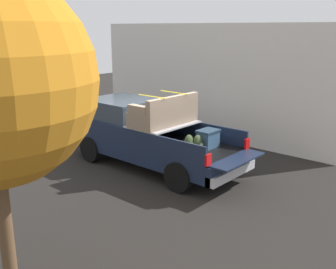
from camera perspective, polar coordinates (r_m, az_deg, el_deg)
The scene contains 3 objects.
ground_plane at distance 11.78m, azimuth -2.20°, elevation -4.66°, with size 40.00×40.00×0.00m, color black.
pickup_truck at distance 11.74m, azimuth -3.56°, elevation 0.21°, with size 6.05×2.06×2.23m.
building_facade at distance 14.77m, azimuth 5.47°, elevation 7.68°, with size 10.05×0.36×4.15m, color silver.
Camera 1 is at (-7.64, 8.02, 4.02)m, focal length 42.11 mm.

